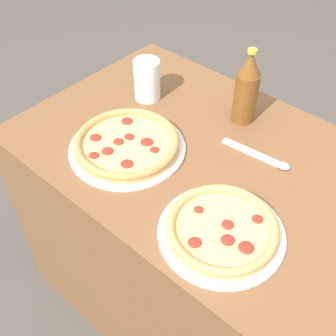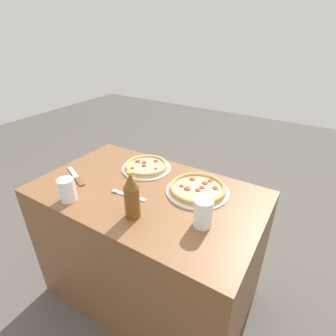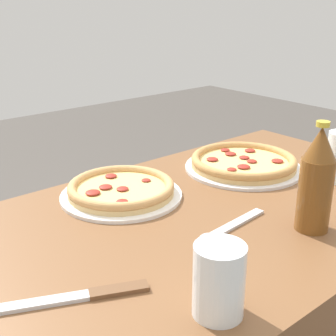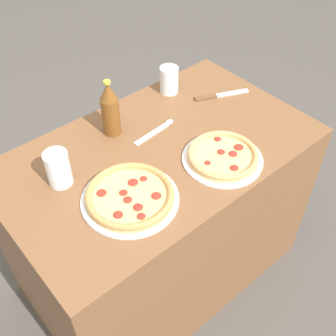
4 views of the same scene
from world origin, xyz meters
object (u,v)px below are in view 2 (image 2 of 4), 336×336
(glass_mango_juice, at_px, (67,190))
(beer_bottle, at_px, (132,196))
(pizza_veggie, at_px, (198,189))
(spoon, at_px, (125,194))
(pizza_pepperoni, at_px, (146,166))
(knife, at_px, (76,177))
(glass_iced_tea, at_px, (203,214))

(glass_mango_juice, height_order, beer_bottle, beer_bottle)
(pizza_veggie, xyz_separation_m, glass_mango_juice, (-0.49, -0.38, 0.04))
(pizza_veggie, height_order, spoon, pizza_veggie)
(beer_bottle, bearing_deg, glass_mango_juice, -168.99)
(pizza_pepperoni, distance_m, knife, 0.39)
(beer_bottle, distance_m, spoon, 0.20)
(pizza_pepperoni, bearing_deg, beer_bottle, -61.84)
(pizza_veggie, xyz_separation_m, glass_iced_tea, (0.12, -0.21, 0.04))
(pizza_veggie, distance_m, knife, 0.66)
(pizza_veggie, bearing_deg, glass_iced_tea, -59.44)
(pizza_pepperoni, relative_size, knife, 1.26)
(pizza_pepperoni, distance_m, spoon, 0.28)
(knife, xyz_separation_m, spoon, (0.33, 0.01, 0.00))
(glass_mango_juice, distance_m, beer_bottle, 0.34)
(glass_mango_juice, relative_size, spoon, 0.57)
(glass_iced_tea, xyz_separation_m, beer_bottle, (-0.28, -0.10, 0.05))
(pizza_pepperoni, distance_m, glass_mango_juice, 0.46)
(glass_mango_juice, height_order, knife, glass_mango_juice)
(pizza_pepperoni, height_order, glass_iced_tea, glass_iced_tea)
(pizza_veggie, relative_size, knife, 1.40)
(glass_iced_tea, bearing_deg, pizza_veggie, 120.56)
(glass_iced_tea, bearing_deg, beer_bottle, -159.60)
(glass_iced_tea, distance_m, spoon, 0.42)
(pizza_pepperoni, distance_m, pizza_veggie, 0.36)
(beer_bottle, xyz_separation_m, spoon, (-0.14, 0.11, -0.10))
(pizza_veggie, bearing_deg, spoon, -144.12)
(glass_iced_tea, height_order, beer_bottle, beer_bottle)
(pizza_pepperoni, bearing_deg, glass_mango_juice, -106.86)
(beer_bottle, relative_size, spoon, 1.13)
(beer_bottle, height_order, spoon, beer_bottle)
(beer_bottle, xyz_separation_m, knife, (-0.47, 0.10, -0.10))
(pizza_veggie, xyz_separation_m, knife, (-0.62, -0.22, -0.01))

